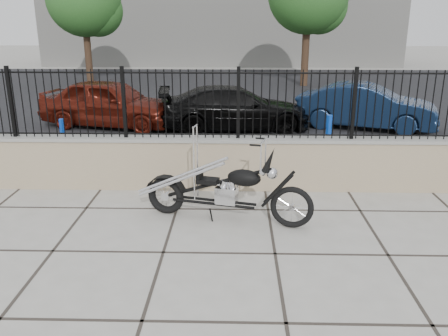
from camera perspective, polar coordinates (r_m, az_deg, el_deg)
ground_plane at (r=6.51m, az=-7.32°, el=-10.05°), size 90.00×90.00×0.00m
parking_lot at (r=18.46m, az=-1.53°, el=8.44°), size 30.00×30.00×0.00m
retaining_wall at (r=8.62m, az=-5.00°, el=0.59°), size 14.00×0.36×0.96m
iron_fence at (r=8.37m, az=-5.20°, el=7.67°), size 14.00×0.08×1.20m
chopper_motorcycle at (r=7.15m, az=-0.06°, el=-0.74°), size 2.54×1.04×1.50m
car_red at (r=13.85m, az=-13.51°, el=7.61°), size 4.22×2.48×1.35m
car_black at (r=13.15m, az=1.30°, el=7.21°), size 4.28×2.13×1.19m
car_blue at (r=13.84m, az=16.72°, el=7.12°), size 4.00×2.51×1.24m
bollard_a at (r=11.16m, az=-18.80°, el=3.44°), size 0.11×0.11×0.86m
bollard_b at (r=10.46m, az=12.41°, el=3.50°), size 0.16×0.16×1.02m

